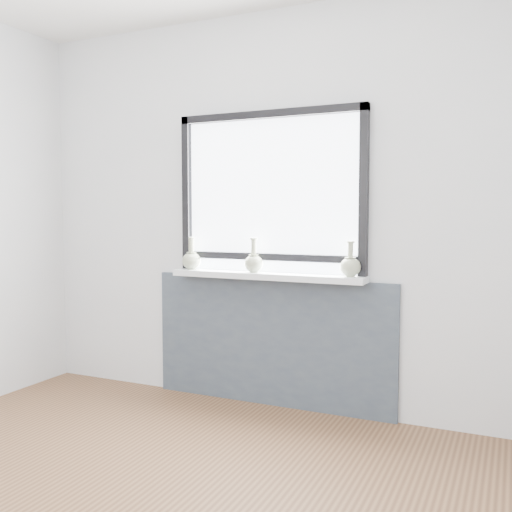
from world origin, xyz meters
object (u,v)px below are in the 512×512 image
at_px(windowsill, 266,276).
at_px(vase_a, 191,259).
at_px(vase_b, 254,262).
at_px(vase_c, 350,265).

xyz_separation_m(windowsill, vase_a, (-0.56, -0.01, 0.09)).
distance_m(windowsill, vase_b, 0.12).
bearing_deg(vase_b, windowsill, 7.00).
bearing_deg(vase_a, vase_c, 0.42).
bearing_deg(vase_b, vase_a, 179.75).
xyz_separation_m(windowsill, vase_b, (-0.09, -0.01, 0.09)).
xyz_separation_m(vase_a, vase_c, (1.12, 0.01, -0.00)).
distance_m(vase_a, vase_b, 0.47).
height_order(vase_a, vase_b, vase_b).
height_order(windowsill, vase_a, vase_a).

